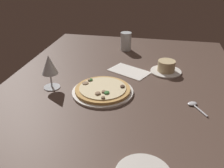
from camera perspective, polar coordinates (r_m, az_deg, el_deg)
The scene contains 7 objects.
dining_table at distance 112.94cm, azimuth 2.03°, elevation -1.67°, with size 150.00×110.00×4.00cm, color brown.
pizza_main at distance 107.16cm, azimuth -2.15°, elevation -1.45°, with size 26.53×26.53×3.37cm.
ramekin_on_saucer at distance 128.24cm, azimuth 12.34°, elevation 3.68°, with size 15.63×15.63×6.21cm.
wine_glass_far at distance 110.60cm, azimuth -14.20°, elevation 4.00°, with size 7.34×7.34×15.44cm.
water_glass at distance 155.35cm, azimuth 3.21°, elevation 9.51°, with size 6.59×6.59×11.06cm.
paper_menu at distance 127.25cm, azimuth 3.99°, elevation 2.93°, with size 11.86×19.99×0.30cm, color white.
spoon at distance 103.40cm, azimuth 18.40°, elevation -4.70°, with size 10.32×7.49×1.00cm.
Camera 1 is at (97.10, 15.32, 57.61)cm, focal length 39.79 mm.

